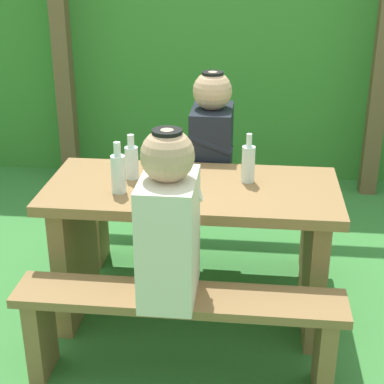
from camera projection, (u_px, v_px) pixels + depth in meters
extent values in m
plane|color=#3C803A|center=(192.00, 314.00, 3.19)|extent=(12.00, 12.00, 0.00)
cube|color=#3B8330|center=(223.00, 47.00, 4.91)|extent=(6.40, 0.64, 1.98)
cube|color=brown|center=(62.00, 54.00, 4.52)|extent=(0.12, 0.12, 2.01)
cube|color=brown|center=(382.00, 61.00, 4.29)|extent=(0.12, 0.12, 2.01)
cube|color=olive|center=(192.00, 191.00, 2.91)|extent=(1.40, 0.64, 0.05)
cube|color=olive|center=(76.00, 251.00, 3.11)|extent=(0.08, 0.54, 0.68)
cube|color=olive|center=(313.00, 264.00, 2.99)|extent=(0.08, 0.54, 0.68)
cube|color=olive|center=(179.00, 299.00, 2.54)|extent=(1.40, 0.24, 0.04)
cube|color=olive|center=(41.00, 333.00, 2.69)|extent=(0.07, 0.22, 0.41)
cube|color=olive|center=(324.00, 353.00, 2.57)|extent=(0.07, 0.22, 0.41)
cube|color=olive|center=(202.00, 199.00, 3.49)|extent=(1.40, 0.24, 0.04)
cube|color=olive|center=(98.00, 229.00, 3.64)|extent=(0.07, 0.22, 0.41)
cube|color=olive|center=(308.00, 240.00, 3.51)|extent=(0.07, 0.22, 0.41)
cube|color=silver|center=(169.00, 239.00, 2.44)|extent=(0.22, 0.34, 0.52)
sphere|color=tan|center=(167.00, 156.00, 2.30)|extent=(0.21, 0.21, 0.21)
cylinder|color=black|center=(167.00, 133.00, 2.26)|extent=(0.12, 0.12, 0.02)
cylinder|color=silver|center=(173.00, 201.00, 2.52)|extent=(0.25, 0.07, 0.15)
cube|color=black|center=(212.00, 154.00, 3.37)|extent=(0.22, 0.34, 0.52)
sphere|color=tan|center=(212.00, 91.00, 3.23)|extent=(0.21, 0.21, 0.21)
cylinder|color=black|center=(213.00, 74.00, 3.19)|extent=(0.12, 0.12, 0.02)
cylinder|color=black|center=(210.00, 144.00, 3.20)|extent=(0.25, 0.07, 0.15)
cylinder|color=silver|center=(153.00, 166.00, 3.02)|extent=(0.07, 0.07, 0.09)
cylinder|color=silver|center=(132.00, 163.00, 2.96)|extent=(0.07, 0.07, 0.16)
cylinder|color=silver|center=(131.00, 141.00, 2.91)|extent=(0.03, 0.03, 0.06)
cylinder|color=silver|center=(118.00, 174.00, 2.79)|extent=(0.07, 0.07, 0.18)
cylinder|color=silver|center=(117.00, 149.00, 2.74)|extent=(0.03, 0.03, 0.07)
cylinder|color=silver|center=(248.00, 164.00, 2.91)|extent=(0.06, 0.06, 0.18)
cylinder|color=silver|center=(249.00, 140.00, 2.87)|extent=(0.03, 0.03, 0.06)
cube|color=black|center=(155.00, 192.00, 2.81)|extent=(0.09, 0.15, 0.01)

